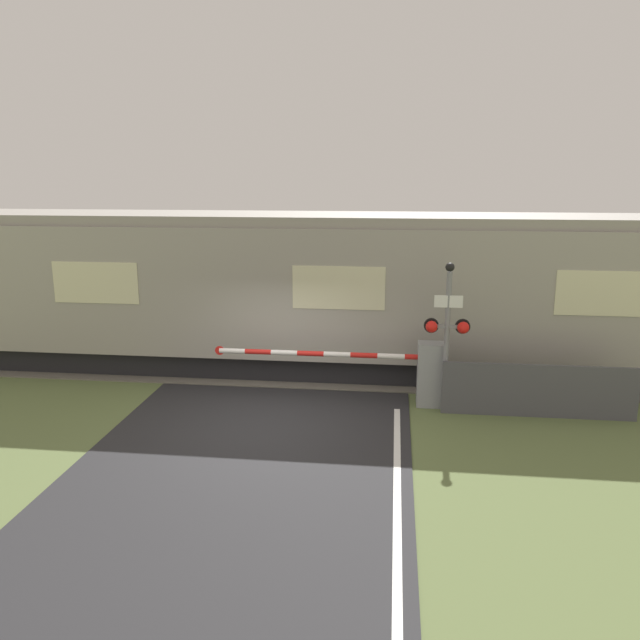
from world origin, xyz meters
TOP-DOWN VIEW (x-y plane):
  - ground_plane at (0.00, 0.00)m, footprint 80.00×80.00m
  - track_bed at (0.00, 3.64)m, footprint 36.00×3.20m
  - train at (1.23, 3.64)m, footprint 20.56×2.84m
  - crossing_barrier at (2.98, 1.38)m, footprint 4.96×0.44m
  - signal_post at (3.53, 1.06)m, footprint 0.92×0.26m
  - roadside_fence at (5.39, 0.96)m, footprint 3.83×0.06m

SIDE VIEW (x-z plane):
  - ground_plane at x=0.00m, z-range 0.00..0.00m
  - track_bed at x=0.00m, z-range -0.04..0.09m
  - roadside_fence at x=5.39m, z-range 0.00..1.10m
  - crossing_barrier at x=2.98m, z-range 0.05..1.42m
  - signal_post at x=3.53m, z-range 0.21..3.31m
  - train at x=1.23m, z-range 0.05..3.90m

